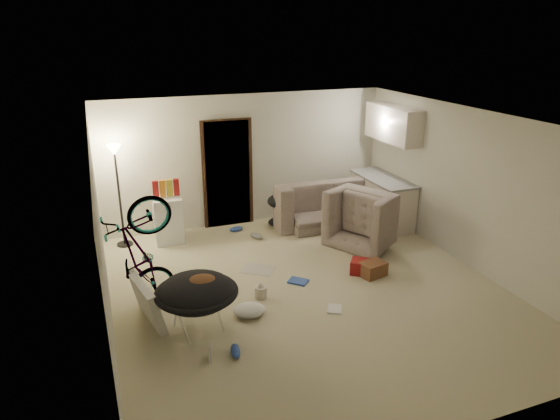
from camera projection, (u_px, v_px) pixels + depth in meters
name	position (u px, v px, depth m)	size (l,w,h in m)	color
floor	(308.00, 291.00, 7.34)	(5.50, 6.00, 0.02)	beige
ceiling	(312.00, 120.00, 6.47)	(5.50, 6.00, 0.02)	white
wall_back	(247.00, 160.00, 9.55)	(5.50, 0.02, 2.50)	silver
wall_front	(453.00, 325.00, 4.26)	(5.50, 0.02, 2.50)	silver
wall_left	(100.00, 239.00, 5.99)	(0.02, 6.00, 2.50)	silver
wall_right	(471.00, 189.00, 7.82)	(0.02, 6.00, 2.50)	silver
doorway	(227.00, 174.00, 9.46)	(0.85, 0.10, 2.04)	black
door_trim	(228.00, 174.00, 9.44)	(0.97, 0.04, 2.10)	#321E11
floor_lamp	(117.00, 174.00, 8.42)	(0.28, 0.28, 1.81)	black
kitchen_counter	(382.00, 201.00, 9.75)	(0.60, 1.50, 0.88)	beige
counter_top	(383.00, 179.00, 9.59)	(0.64, 1.54, 0.04)	gray
kitchen_uppers	(393.00, 124.00, 9.27)	(0.38, 1.40, 0.65)	beige
sofa	(327.00, 205.00, 9.86)	(2.26, 0.88, 0.66)	#384038
armchair	(371.00, 222.00, 8.92)	(1.14, 1.00, 0.74)	#384038
bicycle	(143.00, 278.00, 6.76)	(0.58, 1.67, 0.88)	black
book_asset	(210.00, 364.00, 5.73)	(0.17, 0.23, 0.02)	maroon
mini_fridge	(168.00, 219.00, 8.90)	(0.49, 0.49, 0.83)	white
snack_box_0	(156.00, 189.00, 8.64)	(0.10, 0.07, 0.30)	maroon
snack_box_1	(163.00, 189.00, 8.68)	(0.10, 0.07, 0.30)	orange
snack_box_2	(170.00, 188.00, 8.72)	(0.10, 0.07, 0.30)	gold
snack_box_3	(176.00, 187.00, 8.76)	(0.10, 0.07, 0.30)	maroon
saucer_chair	(197.00, 299.00, 6.24)	(1.05, 1.05, 0.75)	silver
hoodie	(200.00, 285.00, 6.16)	(0.48, 0.40, 0.22)	#55321D
sofa_drape	(282.00, 201.00, 9.47)	(0.56, 0.46, 0.28)	black
tv_box	(147.00, 302.00, 6.48)	(0.11, 0.88, 0.58)	silver
drink_case_a	(373.00, 269.00, 7.74)	(0.39, 0.28, 0.22)	brown
drink_case_b	(363.00, 267.00, 7.81)	(0.38, 0.28, 0.22)	maroon
juicer	(261.00, 291.00, 7.10)	(0.17, 0.17, 0.25)	beige
newspaper	(258.00, 269.00, 7.97)	(0.38, 0.49, 0.01)	#B3ACA5
book_blue	(298.00, 281.00, 7.57)	(0.21, 0.28, 0.03)	#2D4BA5
book_white	(335.00, 309.00, 6.83)	(0.19, 0.24, 0.02)	silver
shoe_0	(236.00, 229.00, 9.44)	(0.27, 0.11, 0.10)	#2D4BA5
shoe_1	(256.00, 236.00, 9.11)	(0.29, 0.12, 0.11)	slate
shoe_2	(235.00, 351.00, 5.88)	(0.27, 0.11, 0.10)	#2D4BA5
clothes_lump_b	(280.00, 222.00, 9.72)	(0.48, 0.42, 0.15)	black
clothes_lump_c	(249.00, 310.00, 6.70)	(0.44, 0.38, 0.14)	silver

